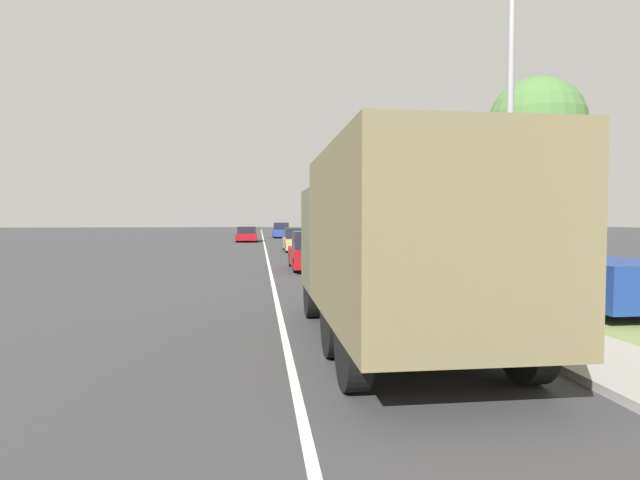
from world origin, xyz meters
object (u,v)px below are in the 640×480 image
object	(u,v)px
pickup_truck	(562,268)
military_truck	(397,240)
car_third_ahead	(247,235)
lamp_post	(501,106)
car_nearest_ahead	(313,252)
car_second_ahead	(297,241)
car_fourth_ahead	(281,231)

from	to	relation	value
pickup_truck	military_truck	bearing A→B (deg)	-145.30
car_third_ahead	lamp_post	world-z (taller)	lamp_post
car_third_ahead	pickup_truck	xyz separation A→B (m)	(8.70, -34.85, 0.22)
car_nearest_ahead	car_second_ahead	size ratio (longest dim) A/B	0.88
lamp_post	car_fourth_ahead	bearing A→B (deg)	93.19
car_nearest_ahead	pickup_truck	size ratio (longest dim) A/B	0.74
military_truck	car_third_ahead	size ratio (longest dim) A/B	1.44
military_truck	car_nearest_ahead	size ratio (longest dim) A/B	1.64
car_fourth_ahead	pickup_truck	world-z (taller)	pickup_truck
car_fourth_ahead	lamp_post	bearing A→B (deg)	-86.81
military_truck	lamp_post	world-z (taller)	lamp_post
car_nearest_ahead	pickup_truck	distance (m)	10.41
pickup_truck	lamp_post	distance (m)	4.78
car_third_ahead	lamp_post	xyz separation A→B (m)	(6.10, -36.67, 3.80)
military_truck	car_fourth_ahead	size ratio (longest dim) A/B	1.45
lamp_post	military_truck	bearing A→B (deg)	-145.54
car_nearest_ahead	car_third_ahead	size ratio (longest dim) A/B	0.88
car_nearest_ahead	car_second_ahead	bearing A→B (deg)	88.93
car_nearest_ahead	car_fourth_ahead	world-z (taller)	car_fourth_ahead
car_second_ahead	lamp_post	distance (m)	23.00
car_fourth_ahead	car_nearest_ahead	bearing A→B (deg)	-90.31
car_nearest_ahead	lamp_post	distance (m)	11.70
car_fourth_ahead	pickup_truck	xyz separation A→B (m)	(5.14, -43.88, 0.11)
car_fourth_ahead	pickup_truck	size ratio (longest dim) A/B	0.84
car_third_ahead	car_fourth_ahead	distance (m)	9.70
car_fourth_ahead	car_second_ahead	bearing A→B (deg)	-89.92
pickup_truck	lamp_post	bearing A→B (deg)	-145.04
car_second_ahead	car_third_ahead	world-z (taller)	car_second_ahead
car_nearest_ahead	pickup_truck	world-z (taller)	pickup_truck
car_second_ahead	car_fourth_ahead	world-z (taller)	car_fourth_ahead
car_fourth_ahead	car_third_ahead	bearing A→B (deg)	-111.51
car_second_ahead	car_nearest_ahead	bearing A→B (deg)	-91.07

